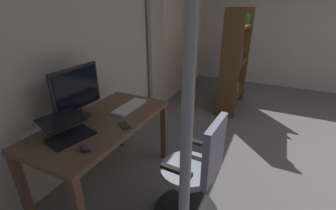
% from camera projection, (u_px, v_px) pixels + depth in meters
% --- Properties ---
extents(back_room_partition, '(5.85, 0.10, 2.56)m').
position_uv_depth(back_room_partition, '(133.00, 39.00, 3.15)').
color(back_room_partition, beige).
rests_on(back_room_partition, ground).
extents(curtain_left_panel, '(0.44, 0.06, 2.21)m').
position_uv_depth(curtain_left_panel, '(193.00, 35.00, 4.95)').
color(curtain_left_panel, '#B7B6A4').
rests_on(curtain_left_panel, ground).
extents(curtain_right_panel, '(0.40, 0.06, 2.21)m').
position_uv_depth(curtain_right_panel, '(156.00, 47.00, 3.56)').
color(curtain_right_panel, '#B7B6A4').
rests_on(curtain_right_panel, ground).
extents(desk, '(1.37, 0.70, 0.73)m').
position_uv_depth(desk, '(103.00, 130.00, 2.12)').
color(desk, brown).
rests_on(desk, ground).
extents(office_chair, '(0.56, 0.56, 0.97)m').
position_uv_depth(office_chair, '(194.00, 177.00, 1.81)').
color(office_chair, black).
rests_on(office_chair, ground).
extents(computer_monitor, '(0.53, 0.18, 0.48)m').
position_uv_depth(computer_monitor, '(77.00, 90.00, 2.06)').
color(computer_monitor, '#232328').
rests_on(computer_monitor, desk).
extents(computer_keyboard, '(0.43, 0.15, 0.02)m').
position_uv_depth(computer_keyboard, '(130.00, 107.00, 2.34)').
color(computer_keyboard, white).
rests_on(computer_keyboard, desk).
extents(laptop, '(0.40, 0.39, 0.16)m').
position_uv_depth(laptop, '(67.00, 130.00, 1.82)').
color(laptop, black).
rests_on(laptop, desk).
extents(computer_mouse, '(0.06, 0.10, 0.04)m').
position_uv_depth(computer_mouse, '(85.00, 148.00, 1.65)').
color(computer_mouse, '#333338').
rests_on(computer_mouse, desk).
extents(cell_phone_by_monitor, '(0.14, 0.16, 0.01)m').
position_uv_depth(cell_phone_by_monitor, '(124.00, 125.00, 1.99)').
color(cell_phone_by_monitor, '#232328').
rests_on(cell_phone_by_monitor, desk).
extents(bookshelf, '(0.96, 0.30, 1.68)m').
position_uv_depth(bookshelf, '(232.00, 61.00, 3.84)').
color(bookshelf, brown).
rests_on(bookshelf, ground).
extents(floor_lamp, '(0.35, 0.35, 1.94)m').
position_uv_depth(floor_lamp, '(191.00, 23.00, 0.45)').
color(floor_lamp, black).
rests_on(floor_lamp, ground).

